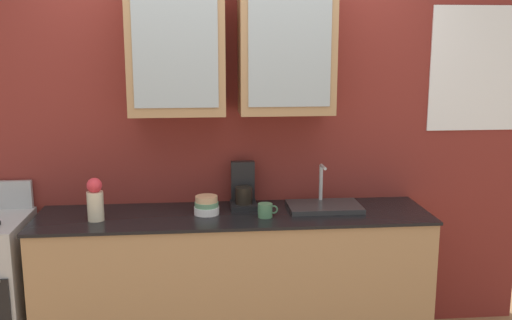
# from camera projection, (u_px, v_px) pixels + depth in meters

# --- Properties ---
(back_wall_unit) EXTENTS (4.09, 0.42, 2.83)m
(back_wall_unit) POSITION_uv_depth(u_px,v_px,m) (232.00, 114.00, 3.83)
(back_wall_unit) COLOR maroon
(back_wall_unit) RESTS_ON ground_plane
(counter) EXTENTS (2.45, 0.60, 0.93)m
(counter) POSITION_uv_depth(u_px,v_px,m) (235.00, 284.00, 3.74)
(counter) COLOR #A87F56
(counter) RESTS_ON ground_plane
(sink_faucet) EXTENTS (0.46, 0.30, 0.27)m
(sink_faucet) POSITION_uv_depth(u_px,v_px,m) (324.00, 205.00, 3.75)
(sink_faucet) COLOR #2D2D30
(sink_faucet) RESTS_ON counter
(bowl_stack) EXTENTS (0.16, 0.16, 0.12)m
(bowl_stack) POSITION_uv_depth(u_px,v_px,m) (207.00, 205.00, 3.63)
(bowl_stack) COLOR white
(bowl_stack) RESTS_ON counter
(vase) EXTENTS (0.10, 0.10, 0.26)m
(vase) POSITION_uv_depth(u_px,v_px,m) (95.00, 200.00, 3.48)
(vase) COLOR beige
(vase) RESTS_ON counter
(cup_near_sink) EXTENTS (0.12, 0.09, 0.08)m
(cup_near_sink) POSITION_uv_depth(u_px,v_px,m) (265.00, 210.00, 3.57)
(cup_near_sink) COLOR #4C7F59
(cup_near_sink) RESTS_ON counter
(coffee_maker) EXTENTS (0.17, 0.20, 0.29)m
(coffee_maker) POSITION_uv_depth(u_px,v_px,m) (243.00, 190.00, 3.80)
(coffee_maker) COLOR black
(coffee_maker) RESTS_ON counter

